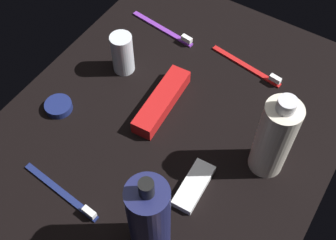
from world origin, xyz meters
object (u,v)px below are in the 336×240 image
(lotion_bottle, at_px, (149,219))
(cream_tin_left, at_px, (59,106))
(toothbrush_red, at_px, (250,67))
(snack_bar_white, at_px, (194,186))
(toothbrush_navy, at_px, (65,194))
(toothpaste_box_red, at_px, (162,101))
(bodywash_bottle, at_px, (274,138))
(deodorant_stick, at_px, (122,53))
(toothbrush_purple, at_px, (166,30))

(lotion_bottle, xyz_separation_m, cream_tin_left, (-0.13, -0.32, -0.09))
(toothbrush_red, bearing_deg, snack_bar_white, 7.48)
(toothbrush_navy, bearing_deg, toothpaste_box_red, 171.91)
(lotion_bottle, relative_size, cream_tin_left, 3.83)
(lotion_bottle, relative_size, toothbrush_navy, 1.20)
(toothpaste_box_red, distance_m, cream_tin_left, 0.22)
(lotion_bottle, xyz_separation_m, toothbrush_red, (-0.45, -0.03, -0.09))
(lotion_bottle, bearing_deg, cream_tin_left, -112.37)
(toothpaste_box_red, bearing_deg, toothbrush_red, 146.25)
(bodywash_bottle, distance_m, toothbrush_navy, 0.39)
(toothpaste_box_red, bearing_deg, deodorant_stick, -112.37)
(toothbrush_purple, bearing_deg, toothbrush_navy, 9.38)
(bodywash_bottle, xyz_separation_m, snack_bar_white, (0.12, -0.09, -0.08))
(snack_bar_white, bearing_deg, cream_tin_left, -93.86)
(toothbrush_red, height_order, cream_tin_left, toothbrush_red)
(deodorant_stick, height_order, snack_bar_white, deodorant_stick)
(toothbrush_red, relative_size, snack_bar_white, 1.73)
(cream_tin_left, bearing_deg, toothpaste_box_red, 124.39)
(deodorant_stick, relative_size, toothbrush_purple, 0.53)
(lotion_bottle, relative_size, toothbrush_red, 1.21)
(toothbrush_navy, bearing_deg, lotion_bottle, 94.55)
(lotion_bottle, bearing_deg, deodorant_stick, -137.58)
(toothbrush_red, bearing_deg, toothbrush_purple, -90.14)
(toothbrush_purple, xyz_separation_m, toothpaste_box_red, (0.19, 0.11, 0.01))
(lotion_bottle, bearing_deg, toothbrush_navy, -85.45)
(lotion_bottle, distance_m, toothpaste_box_red, 0.30)
(lotion_bottle, xyz_separation_m, toothbrush_purple, (-0.45, -0.26, -0.09))
(toothbrush_navy, height_order, snack_bar_white, toothbrush_navy)
(toothpaste_box_red, bearing_deg, bodywash_bottle, 83.76)
(lotion_bottle, xyz_separation_m, toothbrush_navy, (0.01, -0.18, -0.09))
(toothbrush_navy, distance_m, cream_tin_left, 0.20)
(lotion_bottle, bearing_deg, toothbrush_red, -175.97)
(cream_tin_left, bearing_deg, toothbrush_red, 137.46)
(toothbrush_purple, relative_size, toothbrush_red, 1.00)
(bodywash_bottle, relative_size, cream_tin_left, 3.48)
(bodywash_bottle, relative_size, snack_bar_white, 1.90)
(deodorant_stick, bearing_deg, toothbrush_purple, 174.42)
(bodywash_bottle, xyz_separation_m, toothbrush_red, (-0.20, -0.13, -0.08))
(lotion_bottle, distance_m, deodorant_stick, 0.40)
(lotion_bottle, height_order, snack_bar_white, lotion_bottle)
(lotion_bottle, xyz_separation_m, bodywash_bottle, (-0.24, 0.10, -0.01))
(toothbrush_red, height_order, snack_bar_white, toothbrush_red)
(cream_tin_left, bearing_deg, lotion_bottle, 67.63)
(bodywash_bottle, bearing_deg, cream_tin_left, -75.09)
(deodorant_stick, bearing_deg, cream_tin_left, -16.56)
(toothbrush_navy, bearing_deg, snack_bar_white, 126.29)
(toothbrush_red, bearing_deg, toothbrush_navy, -17.90)
(lotion_bottle, xyz_separation_m, deodorant_stick, (-0.30, -0.27, -0.05))
(lotion_bottle, relative_size, bodywash_bottle, 1.10)
(snack_bar_white, bearing_deg, toothbrush_purple, -143.08)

